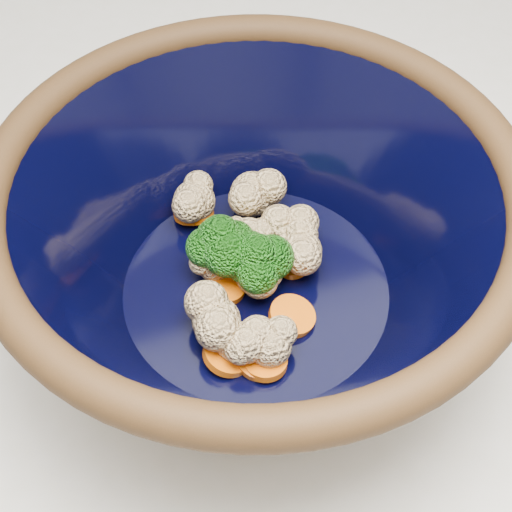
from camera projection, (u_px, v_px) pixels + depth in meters
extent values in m
cylinder|color=black|center=(256.00, 309.00, 0.52)|extent=(0.20, 0.20, 0.01)
torus|color=black|center=(256.00, 184.00, 0.42)|extent=(0.33, 0.33, 0.02)
cylinder|color=black|center=(256.00, 289.00, 0.50)|extent=(0.19, 0.19, 0.00)
cylinder|color=#608442|center=(221.00, 261.00, 0.50)|extent=(0.01, 0.01, 0.02)
ellipsoid|color=#227716|center=(220.00, 238.00, 0.48)|extent=(0.04, 0.04, 0.04)
cylinder|color=#608442|center=(258.00, 278.00, 0.49)|extent=(0.01, 0.01, 0.02)
ellipsoid|color=#227716|center=(258.00, 256.00, 0.47)|extent=(0.04, 0.04, 0.04)
cylinder|color=#608442|center=(248.00, 271.00, 0.50)|extent=(0.01, 0.01, 0.02)
ellipsoid|color=#227716|center=(247.00, 251.00, 0.48)|extent=(0.04, 0.04, 0.03)
cylinder|color=#608442|center=(254.00, 276.00, 0.50)|extent=(0.01, 0.01, 0.02)
ellipsoid|color=#227716|center=(253.00, 258.00, 0.48)|extent=(0.04, 0.04, 0.03)
sphere|color=beige|center=(249.00, 237.00, 0.51)|extent=(0.03, 0.03, 0.03)
sphere|color=beige|center=(194.00, 201.00, 0.53)|extent=(0.03, 0.03, 0.03)
sphere|color=beige|center=(289.00, 235.00, 0.51)|extent=(0.03, 0.03, 0.03)
sphere|color=beige|center=(270.00, 346.00, 0.45)|extent=(0.03, 0.03, 0.03)
sphere|color=beige|center=(300.00, 251.00, 0.50)|extent=(0.03, 0.03, 0.03)
sphere|color=beige|center=(255.00, 275.00, 0.49)|extent=(0.03, 0.03, 0.03)
sphere|color=beige|center=(216.00, 321.00, 0.46)|extent=(0.03, 0.03, 0.03)
sphere|color=beige|center=(236.00, 341.00, 0.46)|extent=(0.03, 0.03, 0.03)
sphere|color=beige|center=(224.00, 255.00, 0.50)|extent=(0.03, 0.03, 0.03)
sphere|color=beige|center=(253.00, 194.00, 0.53)|extent=(0.03, 0.03, 0.03)
sphere|color=beige|center=(215.00, 263.00, 0.50)|extent=(0.03, 0.03, 0.03)
cylinder|color=orange|center=(292.00, 316.00, 0.48)|extent=(0.03, 0.03, 0.01)
cylinder|color=orange|center=(293.00, 262.00, 0.51)|extent=(0.03, 0.03, 0.01)
cylinder|color=orange|center=(238.00, 272.00, 0.50)|extent=(0.03, 0.03, 0.01)
cylinder|color=orange|center=(265.00, 362.00, 0.46)|extent=(0.03, 0.03, 0.01)
cylinder|color=orange|center=(227.00, 288.00, 0.49)|extent=(0.03, 0.03, 0.01)
cylinder|color=orange|center=(228.00, 354.00, 0.46)|extent=(0.03, 0.03, 0.01)
cylinder|color=orange|center=(194.00, 212.00, 0.54)|extent=(0.03, 0.03, 0.01)
cylinder|color=orange|center=(260.00, 357.00, 0.46)|extent=(0.03, 0.03, 0.01)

